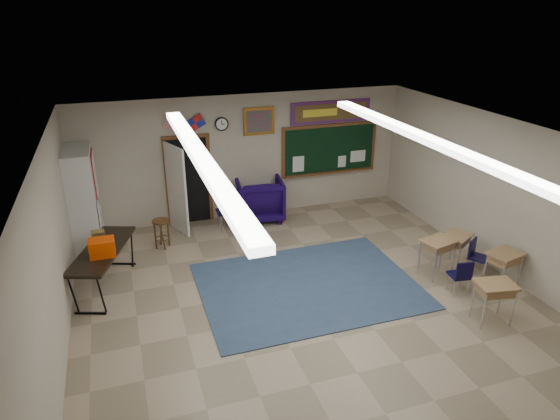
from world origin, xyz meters
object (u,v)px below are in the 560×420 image
object	(u,v)px
folding_table	(105,267)
wooden_stool	(162,233)
student_desk_front_right	(455,249)
wingback_armchair	(259,199)
student_desk_front_left	(437,255)

from	to	relation	value
folding_table	wooden_stool	xyz separation A→B (m)	(1.18, 1.36, -0.11)
student_desk_front_right	wooden_stool	bearing A→B (deg)	123.03
wingback_armchair	student_desk_front_right	size ratio (longest dim) A/B	1.53
wooden_stool	student_desk_front_left	bearing A→B (deg)	-30.49
wingback_armchair	student_desk_front_right	world-z (taller)	wingback_armchair
student_desk_front_right	wooden_stool	xyz separation A→B (m)	(-5.47, 2.75, -0.06)
wooden_stool	wingback_armchair	bearing A→B (deg)	19.01
folding_table	wooden_stool	bearing A→B (deg)	68.93
student_desk_front_right	folding_table	bearing A→B (deg)	137.92
student_desk_front_right	wooden_stool	distance (m)	6.12
wingback_armchair	folding_table	bearing A→B (deg)	38.89
wingback_armchair	student_desk_front_right	xyz separation A→B (m)	(3.02, -3.60, -0.12)
wingback_armchair	student_desk_front_left	world-z (taller)	wingback_armchair
student_desk_front_left	student_desk_front_right	bearing A→B (deg)	1.49
folding_table	wooden_stool	world-z (taller)	folding_table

